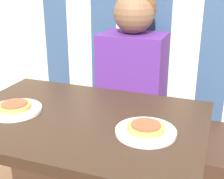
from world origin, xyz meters
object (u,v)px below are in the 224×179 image
person (133,61)px  plate_left (15,110)px  pizza_left (15,106)px  pizza_right (146,127)px  plate_right (146,132)px

person → plate_left: bearing=-109.6°
pizza_left → pizza_right: bearing=0.0°
person → plate_left: (-0.24, -0.67, -0.03)m
person → pizza_left: 0.72m
pizza_left → pizza_right: (0.48, 0.00, 0.00)m
person → pizza_left: size_ratio=6.26×
plate_right → pizza_left: bearing=180.0°
plate_right → pizza_right: size_ratio=1.64×
plate_right → person: bearing=109.6°
pizza_left → plate_left: bearing=0.0°
plate_right → pizza_left: 0.48m
plate_left → pizza_left: bearing=180.0°
plate_left → plate_right: (0.48, 0.00, 0.00)m
person → pizza_right: bearing=-70.4°
plate_left → pizza_right: bearing=0.0°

